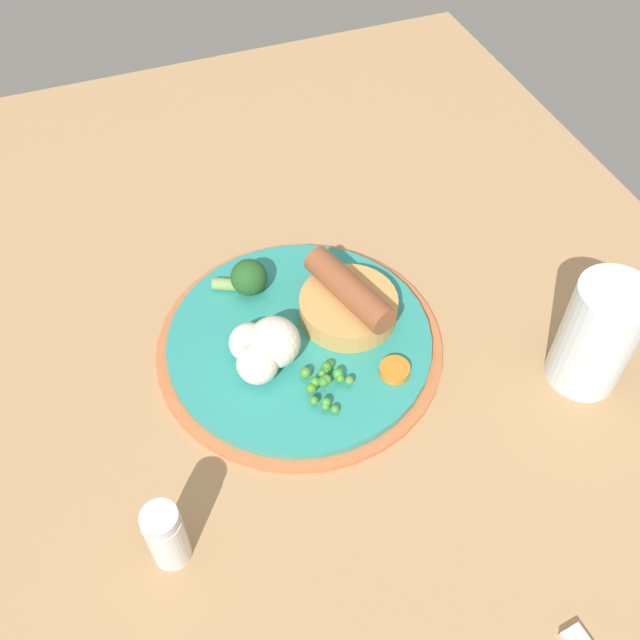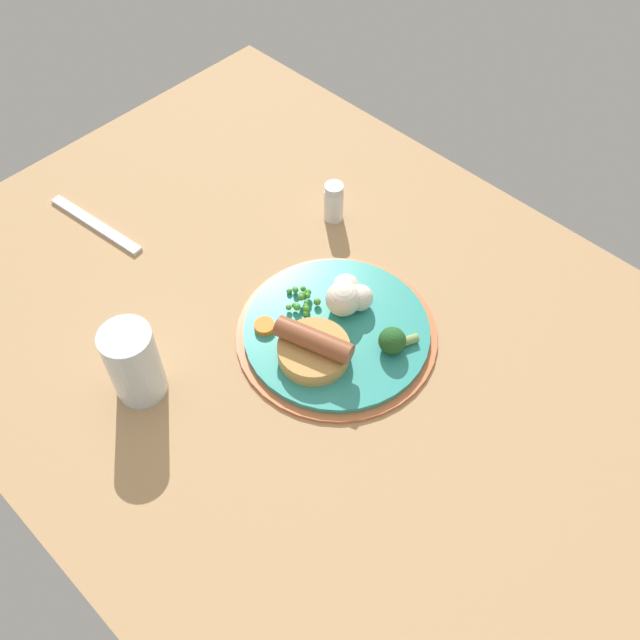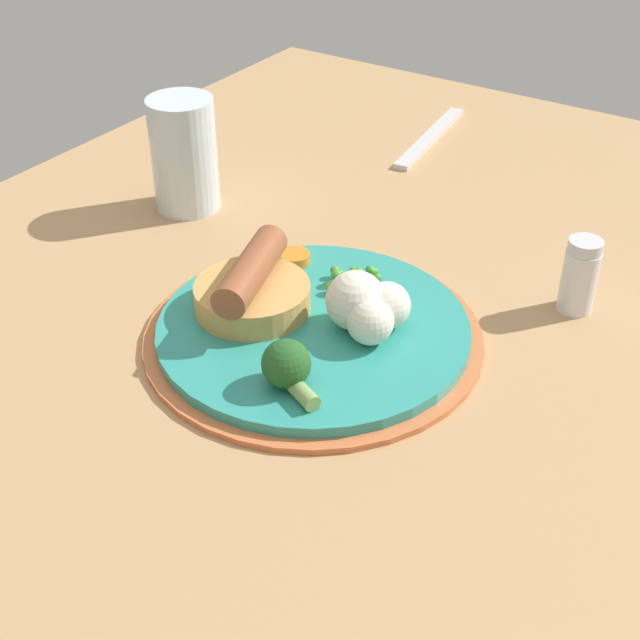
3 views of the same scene
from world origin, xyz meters
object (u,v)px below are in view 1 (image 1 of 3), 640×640
dinner_plate (300,342)px  carrot_slice_0 (395,370)px  pea_pile (325,382)px  cauliflower_floret (264,347)px  broccoli_floret_near (247,278)px  salt_shaker (166,535)px  drinking_glass (598,335)px  sausage_pudding (349,302)px

dinner_plate → carrot_slice_0: size_ratio=9.88×
pea_pile → cauliflower_floret: size_ratio=0.84×
dinner_plate → broccoli_floret_near: size_ratio=4.98×
cauliflower_floret → carrot_slice_0: cauliflower_floret is taller
salt_shaker → dinner_plate: bearing=134.4°
salt_shaker → drinking_glass: bearing=95.0°
pea_pile → carrot_slice_0: (0.67, 6.27, -0.51)cm
pea_pile → drinking_glass: (5.71, 22.39, 3.12)cm
dinner_plate → drinking_glass: size_ratio=2.40×
sausage_pudding → salt_shaker: bearing=-69.2°
sausage_pudding → carrot_slice_0: size_ratio=3.87×
salt_shaker → cauliflower_floret: bearing=139.2°
drinking_glass → salt_shaker: bearing=-85.0°
drinking_glass → dinner_plate: bearing=-117.7°
carrot_slice_0 → salt_shaker: size_ratio=0.42×
drinking_glass → carrot_slice_0: bearing=-107.4°
broccoli_floret_near → cauliflower_floret: size_ratio=0.86×
pea_pile → salt_shaker: 18.06cm
broccoli_floret_near → drinking_glass: 31.65cm
carrot_slice_0 → pea_pile: bearing=-96.1°
carrot_slice_0 → salt_shaker: bearing=-69.1°
pea_pile → salt_shaker: bearing=-59.9°
cauliflower_floret → broccoli_floret_near: bearing=172.8°
sausage_pudding → pea_pile: 8.61cm
dinner_plate → sausage_pudding: (-0.88, 5.14, 2.65)cm
dinner_plate → cauliflower_floret: 5.01cm
broccoli_floret_near → carrot_slice_0: size_ratio=1.98×
carrot_slice_0 → drinking_glass: drinking_glass is taller
dinner_plate → pea_pile: pea_pile is taller
pea_pile → cauliflower_floret: cauliflower_floret is taller
sausage_pudding → pea_pile: bearing=-52.7°
cauliflower_floret → pea_pile: bearing=41.0°
cauliflower_floret → salt_shaker: bearing=-40.8°
dinner_plate → salt_shaker: bearing=-45.6°
sausage_pudding → salt_shaker: size_ratio=1.62×
sausage_pudding → drinking_glass: (12.69, 17.40, 2.26)cm
salt_shaker → pea_pile: bearing=120.1°
sausage_pudding → dinner_plate: bearing=-97.4°
pea_pile → broccoli_floret_near: (-13.29, -2.81, 0.71)cm
pea_pile → drinking_glass: size_ratio=0.47×
dinner_plate → sausage_pudding: sausage_pudding is taller
cauliflower_floret → drinking_glass: drinking_glass is taller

